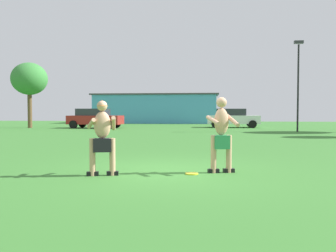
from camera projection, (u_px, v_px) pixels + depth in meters
name	position (u px, v px, depth m)	size (l,w,h in m)	color
ground_plane	(168.00, 171.00, 8.61)	(80.00, 80.00, 0.00)	#38752D
player_with_cap	(102.00, 135.00, 8.03)	(0.79, 0.66, 1.66)	black
player_in_green	(221.00, 133.00, 8.40)	(0.75, 0.69, 1.74)	black
frisbee	(192.00, 174.00, 8.24)	(0.29, 0.29, 0.03)	yellow
car_white_near_post	(233.00, 118.00, 30.82)	(4.31, 2.04, 1.58)	white
car_red_mid_lot	(95.00, 118.00, 29.75)	(4.41, 2.27, 1.58)	maroon
lamp_post	(298.00, 77.00, 24.58)	(0.60, 0.24, 6.09)	black
outbuilding_behind_lot	(156.00, 109.00, 42.05)	(14.10, 5.35, 3.30)	#4C9ED1
tree_left_field	(29.00, 79.00, 30.10)	(2.92, 2.92, 5.35)	brown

